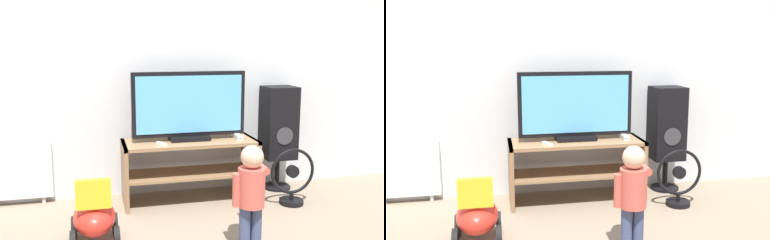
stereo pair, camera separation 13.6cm
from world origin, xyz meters
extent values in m
plane|color=gray|center=(0.00, 0.00, 0.00)|extent=(16.00, 16.00, 0.00)
cube|color=silver|center=(0.00, 0.53, 1.30)|extent=(10.00, 0.06, 2.60)
cube|color=#93704C|center=(0.00, 0.23, 0.55)|extent=(1.23, 0.45, 0.03)
cube|color=#93704C|center=(0.00, 0.23, 0.25)|extent=(1.19, 0.41, 0.02)
cube|color=#93704C|center=(-0.60, 0.23, 0.28)|extent=(0.04, 0.45, 0.57)
cube|color=#93704C|center=(0.60, 0.23, 0.28)|extent=(0.04, 0.45, 0.57)
cube|color=black|center=(0.00, 0.25, 0.59)|extent=(0.36, 0.20, 0.04)
cube|color=black|center=(0.00, 0.25, 0.90)|extent=(1.04, 0.05, 0.59)
cube|color=#59B2EA|center=(0.00, 0.22, 0.90)|extent=(0.97, 0.01, 0.52)
cube|color=white|center=(0.45, 0.22, 0.59)|extent=(0.05, 0.20, 0.04)
cube|color=#3F8CE5|center=(0.45, 0.11, 0.59)|extent=(0.03, 0.00, 0.01)
cube|color=white|center=(-0.28, 0.10, 0.58)|extent=(0.08, 0.13, 0.02)
cylinder|color=#337FD8|center=(-0.28, 0.10, 0.59)|extent=(0.01, 0.01, 0.00)
cylinder|color=#3F4C72|center=(0.16, -0.79, 0.15)|extent=(0.08, 0.08, 0.31)
cylinder|color=#3F4C72|center=(0.25, -0.79, 0.15)|extent=(0.08, 0.08, 0.31)
cylinder|color=#D1594C|center=(0.21, -0.79, 0.45)|extent=(0.19, 0.19, 0.28)
sphere|color=beige|center=(0.21, -0.79, 0.67)|extent=(0.16, 0.16, 0.16)
cylinder|color=#D1594C|center=(0.10, -0.79, 0.44)|extent=(0.06, 0.06, 0.23)
cylinder|color=#D1594C|center=(0.32, -0.68, 0.55)|extent=(0.06, 0.23, 0.06)
sphere|color=beige|center=(0.32, -0.56, 0.55)|extent=(0.07, 0.07, 0.07)
cube|color=white|center=(0.32, -0.52, 0.55)|extent=(0.03, 0.13, 0.02)
cylinder|color=black|center=(0.93, 0.34, 0.01)|extent=(0.28, 0.28, 0.02)
cylinder|color=black|center=(0.93, 0.34, 0.16)|extent=(0.05, 0.05, 0.32)
cube|color=black|center=(0.93, 0.34, 0.67)|extent=(0.31, 0.28, 0.71)
cylinder|color=#38383D|center=(0.93, 0.20, 0.57)|extent=(0.17, 0.01, 0.17)
cylinder|color=black|center=(0.87, -0.10, 0.02)|extent=(0.22, 0.22, 0.04)
cylinder|color=black|center=(0.87, -0.10, 0.07)|extent=(0.04, 0.04, 0.07)
torus|color=black|center=(0.87, -0.10, 0.31)|extent=(0.42, 0.03, 0.42)
cylinder|color=black|center=(0.87, -0.10, 0.31)|extent=(0.11, 0.05, 0.11)
ellipsoid|color=red|center=(-0.87, -0.47, 0.20)|extent=(0.30, 0.46, 0.23)
cube|color=yellow|center=(-0.87, -0.60, 0.42)|extent=(0.24, 0.05, 0.21)
cylinder|color=black|center=(-1.02, -0.35, 0.08)|extent=(0.04, 0.16, 0.16)
cylinder|color=black|center=(-0.72, -0.35, 0.08)|extent=(0.04, 0.16, 0.16)
cylinder|color=black|center=(-1.02, -0.60, 0.08)|extent=(0.04, 0.16, 0.16)
cylinder|color=black|center=(-0.72, -0.60, 0.08)|extent=(0.04, 0.16, 0.16)
cube|color=white|center=(-1.53, 0.46, 0.31)|extent=(0.59, 0.08, 0.51)
cube|color=silver|center=(-1.32, 0.46, 0.03)|extent=(0.03, 0.05, 0.06)
camera|label=1|loc=(-0.86, -3.48, 1.44)|focal=40.00mm
camera|label=2|loc=(-0.73, -3.51, 1.44)|focal=40.00mm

